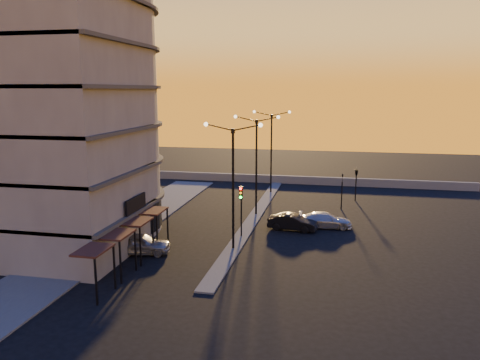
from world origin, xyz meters
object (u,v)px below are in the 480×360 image
Objects in this scene: car_sedan at (293,222)px; streetlamp_mid at (256,157)px; car_hatchback at (139,244)px; car_wagon at (325,220)px; traffic_light_main at (241,203)px.

streetlamp_mid is at bearing 49.78° from car_sedan.
car_hatchback is at bearing 134.94° from car_sedan.
car_hatchback reaches higher than car_wagon.
streetlamp_mid is 7.51m from car_sedan.
car_hatchback is 13.21m from car_sedan.
car_wagon is (2.73, 1.34, -0.03)m from car_sedan.
car_wagon is at bearing -23.09° from streetlamp_mid.
traffic_light_main is 8.20m from car_wagon.
car_sedan is at bearing -63.69° from car_hatchback.
streetlamp_mid is 2.24× the size of traffic_light_main.
streetlamp_mid is 7.62m from traffic_light_main.
traffic_light_main is at bearing -63.25° from car_hatchback.
streetlamp_mid reaches higher than traffic_light_main.
traffic_light_main is 0.93× the size of car_wagon.
traffic_light_main is at bearing 117.58° from car_wagon.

